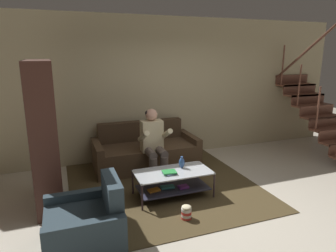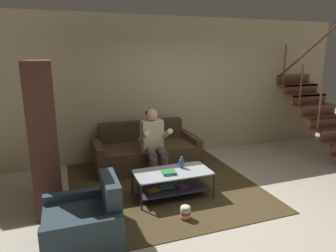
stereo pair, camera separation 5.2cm
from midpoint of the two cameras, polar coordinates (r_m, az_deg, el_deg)
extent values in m
plane|color=beige|center=(4.63, 9.84, -14.48)|extent=(16.80, 16.80, 0.00)
cube|color=#BFB188|center=(6.37, -0.80, 7.21)|extent=(8.40, 0.12, 2.90)
cube|color=brown|center=(7.25, 28.48, -0.48)|extent=(0.96, 0.28, 0.04)
cube|color=brown|center=(7.18, 29.18, -1.37)|extent=(0.96, 0.02, 0.21)
cube|color=brown|center=(7.39, 27.03, 1.58)|extent=(0.96, 0.28, 0.04)
cube|color=brown|center=(7.32, 27.70, 0.73)|extent=(0.96, 0.02, 0.21)
cube|color=brown|center=(7.55, 25.63, 3.56)|extent=(0.96, 0.28, 0.04)
cube|color=brown|center=(7.47, 26.28, 2.74)|extent=(0.96, 0.02, 0.21)
cube|color=brown|center=(7.71, 24.29, 5.45)|extent=(0.96, 0.28, 0.04)
cube|color=brown|center=(7.63, 24.91, 4.68)|extent=(0.96, 0.02, 0.21)
cube|color=brown|center=(7.90, 22.99, 7.26)|extent=(0.96, 0.28, 0.04)
cube|color=brown|center=(7.81, 23.60, 6.52)|extent=(0.96, 0.02, 0.21)
cube|color=brown|center=(8.09, 21.75, 8.98)|extent=(0.96, 0.28, 0.04)
cube|color=brown|center=(8.00, 22.33, 8.28)|extent=(0.96, 0.02, 0.21)
cube|color=brown|center=(8.29, 20.56, 10.61)|extent=(0.96, 0.28, 0.04)
cube|color=brown|center=(8.19, 21.12, 9.95)|extent=(0.96, 0.02, 0.21)
cube|color=brown|center=(8.50, 19.41, 12.16)|extent=(0.96, 0.28, 0.04)
cube|color=brown|center=(8.40, 19.95, 11.54)|extent=(0.96, 0.02, 0.21)
cylinder|color=brown|center=(6.83, 26.47, 3.01)|extent=(0.04, 0.04, 0.90)
cylinder|color=brown|center=(7.18, 23.54, 7.11)|extent=(0.04, 0.04, 0.90)
cylinder|color=brown|center=(7.57, 20.85, 10.79)|extent=(0.04, 0.04, 0.90)
cylinder|color=brown|center=(8.01, 18.38, 14.07)|extent=(0.04, 0.04, 0.90)
cylinder|color=brown|center=(7.25, 23.18, 11.60)|extent=(0.05, 2.59, 1.90)
cube|color=#4C3826|center=(5.88, -4.45, -5.67)|extent=(1.72, 0.94, 0.45)
cube|color=#412F20|center=(6.11, -5.50, -0.82)|extent=(1.72, 0.18, 0.39)
cube|color=#4C3826|center=(5.69, -13.47, -6.04)|extent=(0.13, 0.94, 0.57)
cube|color=#4C3826|center=(6.16, 3.84, -4.15)|extent=(0.13, 0.94, 0.57)
cylinder|color=#5F514A|center=(5.16, -3.12, -8.50)|extent=(0.14, 0.14, 0.45)
cylinder|color=#5F514A|center=(5.21, -1.00, -8.22)|extent=(0.14, 0.14, 0.45)
cylinder|color=#5F514A|center=(5.22, -3.75, -5.09)|extent=(0.14, 0.42, 0.14)
cylinder|color=#5F514A|center=(5.28, -1.66, -4.85)|extent=(0.14, 0.42, 0.14)
cube|color=beige|center=(5.37, -3.40, -1.88)|extent=(0.38, 0.22, 0.56)
cylinder|color=beige|center=(5.13, -5.00, -1.99)|extent=(0.09, 0.49, 0.31)
cylinder|color=beige|center=(5.25, -0.71, -1.58)|extent=(0.09, 0.49, 0.31)
sphere|color=tan|center=(5.28, -3.46, 2.16)|extent=(0.21, 0.21, 0.21)
ellipsoid|color=black|center=(5.29, -3.53, 2.48)|extent=(0.21, 0.21, 0.13)
cube|color=silver|center=(4.64, 0.62, -8.77)|extent=(1.17, 0.58, 0.02)
cube|color=#2F2F44|center=(4.75, 0.61, -11.62)|extent=(1.07, 0.53, 0.02)
cylinder|color=#37292E|center=(4.33, -5.31, -13.44)|extent=(0.03, 0.03, 0.41)
cylinder|color=#37292E|center=(4.71, 8.45, -11.14)|extent=(0.03, 0.03, 0.41)
cylinder|color=#37292E|center=(4.81, -7.06, -10.56)|extent=(0.03, 0.03, 0.41)
cylinder|color=#37292E|center=(5.16, 5.49, -8.78)|extent=(0.03, 0.03, 0.41)
cube|color=orange|center=(4.61, -3.03, -12.10)|extent=(0.19, 0.14, 0.03)
cube|color=teal|center=(4.70, -0.41, -11.53)|extent=(0.22, 0.12, 0.03)
cube|color=purple|center=(4.71, 2.61, -11.48)|extent=(0.16, 0.12, 0.03)
cube|color=#483B22|center=(5.28, -1.85, -10.51)|extent=(3.00, 3.34, 0.01)
cube|color=#65695A|center=(5.28, -1.85, -10.49)|extent=(1.65, 1.84, 0.00)
ellipsoid|color=#30518A|center=(4.76, 2.31, -7.00)|extent=(0.09, 0.09, 0.17)
cylinder|color=#30518A|center=(4.73, 2.32, -6.05)|extent=(0.04, 0.04, 0.04)
cube|color=#7A93BC|center=(4.55, -0.06, -8.96)|extent=(0.20, 0.19, 0.02)
cube|color=green|center=(4.54, -0.09, -8.72)|extent=(0.22, 0.19, 0.02)
cube|color=#472920|center=(4.05, -22.87, -3.62)|extent=(0.35, 0.03, 2.08)
cube|color=#472920|center=(5.10, -22.81, -0.20)|extent=(0.35, 0.03, 2.08)
cube|color=#472920|center=(4.58, -24.88, -1.89)|extent=(0.05, 1.10, 2.08)
cube|color=#472920|center=(4.93, -21.70, -13.36)|extent=(0.38, 1.07, 0.02)
cube|color=#472920|center=(4.77, -22.13, -8.98)|extent=(0.38, 1.07, 0.02)
cube|color=#472920|center=(4.63, -22.60, -4.20)|extent=(0.38, 1.07, 0.02)
cube|color=#472920|center=(4.52, -23.08, 0.84)|extent=(0.38, 1.07, 0.02)
cube|color=#472920|center=(4.46, -23.58, 6.06)|extent=(0.38, 1.07, 0.02)
cube|color=#472920|center=(4.43, -24.10, 11.28)|extent=(0.38, 1.07, 0.02)
cube|color=#8E7754|center=(4.42, -21.82, -14.34)|extent=(0.31, 0.06, 0.30)
cube|color=teal|center=(4.45, -21.70, -13.83)|extent=(0.29, 0.04, 0.34)
cube|color=#7392AD|center=(4.52, -21.79, -14.08)|extent=(0.31, 0.06, 0.24)
cube|color=#7CA0AC|center=(4.56, -21.60, -13.37)|extent=(0.27, 0.05, 0.30)
cube|color=#2F4FB8|center=(4.59, -21.79, -12.92)|extent=(0.30, 0.04, 0.34)
cube|color=#2C834A|center=(4.63, -21.69, -12.76)|extent=(0.28, 0.05, 0.33)
cube|color=orange|center=(4.69, -21.38, -12.78)|extent=(0.24, 0.05, 0.28)
cube|color=purple|center=(4.74, -21.69, -12.88)|extent=(0.29, 0.05, 0.22)
cube|color=teal|center=(4.76, -21.90, -12.08)|extent=(0.31, 0.05, 0.33)
cube|color=#30404A|center=(3.71, -16.13, -18.66)|extent=(0.84, 0.62, 0.44)
cube|color=#30404A|center=(3.54, -11.04, -12.47)|extent=(0.16, 0.62, 0.38)
cube|color=#30404A|center=(4.00, -16.57, -15.33)|extent=(0.83, 0.12, 0.54)
cube|color=#30404A|center=(3.38, -15.70, -21.17)|extent=(0.83, 0.12, 0.54)
cylinder|color=red|center=(4.22, 3.13, -17.04)|extent=(0.14, 0.14, 0.04)
cylinder|color=white|center=(4.19, 3.14, -16.58)|extent=(0.14, 0.14, 0.04)
cylinder|color=red|center=(4.17, 3.15, -16.11)|extent=(0.14, 0.14, 0.04)
cylinder|color=white|center=(4.16, 3.15, -15.63)|extent=(0.14, 0.14, 0.04)
ellipsoid|color=beige|center=(4.14, 3.16, -15.18)|extent=(0.13, 0.13, 0.05)
camera|label=1|loc=(0.03, -90.31, -0.08)|focal=32.00mm
camera|label=2|loc=(0.03, 89.69, 0.08)|focal=32.00mm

